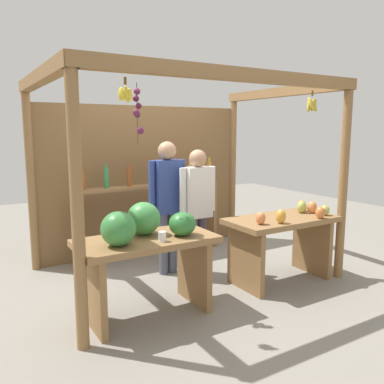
{
  "coord_description": "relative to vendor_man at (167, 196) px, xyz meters",
  "views": [
    {
      "loc": [
        -2.29,
        -4.03,
        1.73
      ],
      "look_at": [
        0.0,
        -0.21,
        1.03
      ],
      "focal_mm": 36.95,
      "sensor_mm": 36.0,
      "label": 1
    }
  ],
  "objects": [
    {
      "name": "fruit_counter_right",
      "position": [
        1.02,
        -0.9,
        -0.39
      ],
      "size": [
        1.28,
        0.65,
        0.9
      ],
      "color": "olive",
      "rests_on": "ground"
    },
    {
      "name": "market_stall",
      "position": [
        0.16,
        0.39,
        0.39
      ],
      "size": [
        3.17,
        2.23,
        2.29
      ],
      "color": "olive",
      "rests_on": "ground"
    },
    {
      "name": "ground_plane",
      "position": [
        0.16,
        -0.09,
        -0.96
      ],
      "size": [
        12.0,
        12.0,
        0.0
      ],
      "primitive_type": "plane",
      "color": "gray",
      "rests_on": "ground"
    },
    {
      "name": "vendor_man",
      "position": [
        0.0,
        0.0,
        0.0
      ],
      "size": [
        0.48,
        0.22,
        1.6
      ],
      "rotation": [
        0.0,
        0.0,
        -0.0
      ],
      "color": "#505566",
      "rests_on": "ground"
    },
    {
      "name": "fruit_counter_left",
      "position": [
        -0.7,
        -0.89,
        -0.27
      ],
      "size": [
        1.28,
        0.64,
        1.06
      ],
      "color": "olive",
      "rests_on": "ground"
    },
    {
      "name": "bottle_shelf_unit",
      "position": [
        0.13,
        0.71,
        -0.16
      ],
      "size": [
        2.03,
        0.22,
        1.35
      ],
      "color": "olive",
      "rests_on": "ground"
    },
    {
      "name": "vendor_woman",
      "position": [
        0.29,
        -0.21,
        -0.06
      ],
      "size": [
        0.48,
        0.2,
        1.51
      ],
      "rotation": [
        0.0,
        0.0,
        -0.15
      ],
      "color": "#463C4C",
      "rests_on": "ground"
    }
  ]
}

